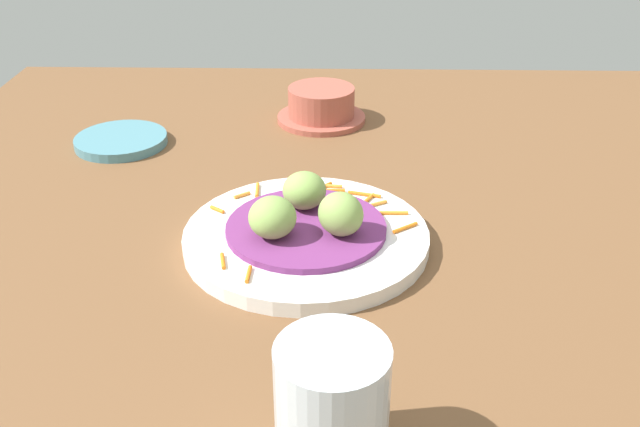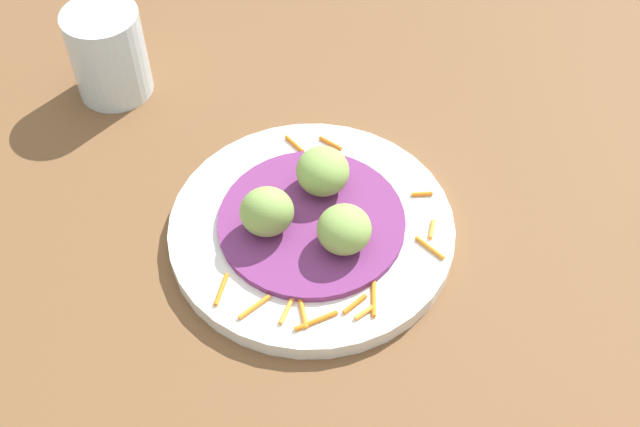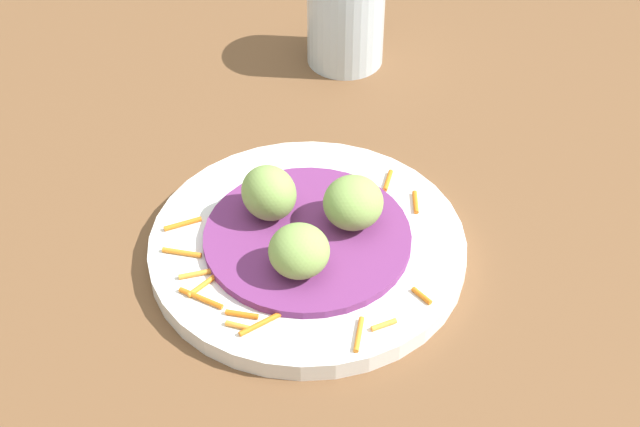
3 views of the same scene
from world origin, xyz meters
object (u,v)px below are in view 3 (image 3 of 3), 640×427
Objects in this scene: guac_scoop_right at (299,251)px; water_glass at (346,19)px; guac_scoop_center at (269,193)px; main_plate at (307,248)px; guac_scoop_left at (353,203)px.

guac_scoop_right is 32.11cm from water_glass.
guac_scoop_center is 0.49× the size of water_glass.
main_plate is 5.45× the size of guac_scoop_center.
guac_scoop_left reaches higher than guac_scoop_right.
guac_scoop_left is 1.04× the size of guac_scoop_center.
guac_scoop_center reaches higher than guac_scoop_right.
guac_scoop_left is (-2.20, 3.19, 3.57)cm from main_plate.
guac_scoop_left is 6.71cm from guac_scoop_right.
water_glass is at bearing -174.46° from guac_scoop_right.
main_plate is 5.46× the size of guac_scoop_right.
water_glass reaches higher than guac_scoop_right.
water_glass is at bearing 178.47° from guac_scoop_center.
guac_scoop_right is at bearing -25.40° from guac_scoop_left.
guac_scoop_right is 0.49× the size of water_glass.
main_plate is at bearing 64.60° from guac_scoop_center.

